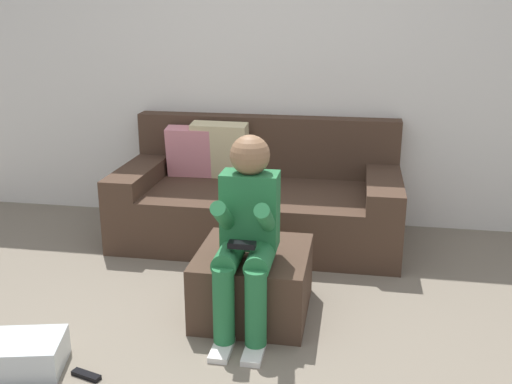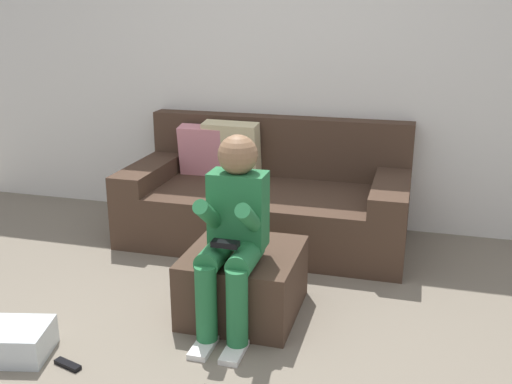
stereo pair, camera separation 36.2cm
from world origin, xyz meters
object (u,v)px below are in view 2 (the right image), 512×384
(couch_sectional, at_px, (265,199))
(person_seated, at_px, (233,230))
(ottoman, at_px, (244,282))
(storage_bin, at_px, (13,341))
(remote_by_storage_bin, at_px, (68,365))

(couch_sectional, relative_size, person_seated, 1.94)
(couch_sectional, distance_m, ottoman, 1.19)
(couch_sectional, distance_m, person_seated, 1.39)
(storage_bin, bearing_deg, remote_by_storage_bin, -3.50)
(ottoman, bearing_deg, storage_bin, -143.20)
(couch_sectional, bearing_deg, person_seated, -82.57)
(couch_sectional, bearing_deg, remote_by_storage_bin, -104.42)
(couch_sectional, distance_m, remote_by_storage_bin, 2.02)
(person_seated, xyz_separation_m, remote_by_storage_bin, (-0.67, -0.58, -0.56))
(ottoman, relative_size, storage_bin, 1.80)
(storage_bin, bearing_deg, ottoman, 36.80)
(ottoman, bearing_deg, couch_sectional, 98.71)
(person_seated, distance_m, remote_by_storage_bin, 1.05)
(couch_sectional, relative_size, ottoman, 3.15)
(ottoman, xyz_separation_m, remote_by_storage_bin, (-0.68, -0.76, -0.18))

